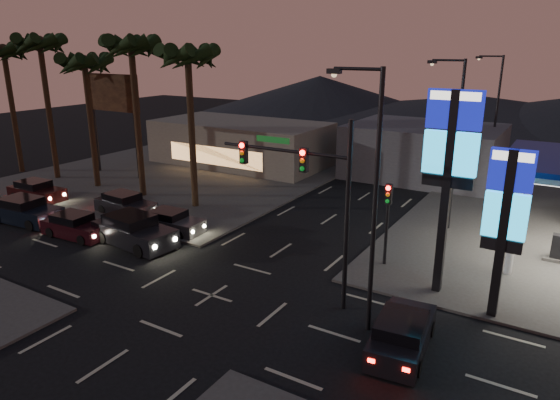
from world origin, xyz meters
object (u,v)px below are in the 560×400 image
Objects in this scene: pylon_sign_short at (506,209)px; car_lane_a_front at (134,231)px; car_lane_b_rear at (36,191)px; traffic_signal_mast at (309,184)px; car_lane_b_mid at (125,205)px; car_lane_a_rear at (25,211)px; suv_station at (402,334)px; car_lane_b_front at (171,222)px; car_lane_a_mid at (76,226)px; pylon_sign_tall at (450,153)px.

car_lane_a_front is at bearing -173.88° from pylon_sign_short.
car_lane_b_rear is at bearing 179.36° from pylon_sign_short.
car_lane_b_mid is (-15.72, 3.94, -4.56)m from traffic_signal_mast.
car_lane_a_rear reaches higher than suv_station.
car_lane_a_front is (-11.25, 0.53, -4.44)m from traffic_signal_mast.
traffic_signal_mast is 12.11m from car_lane_a_front.
car_lane_b_front is at bearing 0.84° from car_lane_b_rear.
suv_station reaches higher than car_lane_b_front.
car_lane_a_mid is (-22.32, -2.88, -4.02)m from pylon_sign_short.
car_lane_a_rear is at bearing -41.29° from car_lane_b_rear.
pylon_sign_tall reaches higher than pylon_sign_short.
pylon_sign_tall is 1.29× the size of pylon_sign_short.
car_lane_b_mid is at bearing 98.45° from car_lane_a_mid.
car_lane_a_front reaches higher than car_lane_b_front.
car_lane_b_front is 16.35m from suv_station.
suv_station is (15.65, -4.75, 0.04)m from car_lane_b_front.
pylon_sign_tall is 2.05× the size of suv_station.
car_lane_a_mid is at bearing 176.14° from suv_station.
car_lane_b_mid is at bearing 7.85° from car_lane_b_rear.
car_lane_b_front is at bearing 178.31° from pylon_sign_short.
suv_station is at bearing -9.13° from car_lane_b_rear.
car_lane_b_front is (-15.59, -0.47, -5.78)m from pylon_sign_tall.
car_lane_b_mid is at bearing 176.43° from pylon_sign_short.
pylon_sign_tall is 28.93m from car_lane_b_rear.
car_lane_a_front is 12.57m from car_lane_b_rear.
car_lane_a_rear is 6.02m from car_lane_b_mid.
pylon_sign_tall is 1.68× the size of car_lane_a_front.
pylon_sign_tall is 2.01× the size of car_lane_b_mid.
car_lane_b_front is at bearing -10.44° from car_lane_b_mid.
car_lane_a_rear is (-19.89, -0.40, -4.49)m from traffic_signal_mast.
car_lane_b_front is at bearing 38.84° from car_lane_a_mid.
car_lane_b_front is 4.96m from car_lane_b_mid.
suv_station is (19.89, -1.34, 0.02)m from car_lane_a_mid.
car_lane_a_rear is (-8.64, -0.93, -0.05)m from car_lane_a_front.
traffic_signal_mast reaches higher than car_lane_b_mid.
pylon_sign_tall is at bearing 1.32° from car_lane_b_rear.
car_lane_a_mid is 19.93m from suv_station.
pylon_sign_tall reaches higher than car_lane_b_rear.
pylon_sign_short is at bearing -21.80° from pylon_sign_tall.
car_lane_b_rear is (-8.52, 3.23, 0.03)m from car_lane_a_mid.
pylon_sign_tall is 2.01× the size of car_lane_b_rear.
car_lane_b_rear is (-12.35, 2.33, -0.12)m from car_lane_a_front.
car_lane_a_rear is 4.94m from car_lane_b_rear.
pylon_sign_short reaches higher than suv_station.
car_lane_a_rear is at bearing -173.88° from pylon_sign_short.
suv_station is at bearing -7.94° from car_lane_a_front.
pylon_sign_tall is at bearing 1.72° from car_lane_b_front.
pylon_sign_short is at bearing 59.97° from suv_station.
car_lane_b_front is 12.76m from car_lane_b_rear.
car_lane_b_front is 0.95× the size of suv_station.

